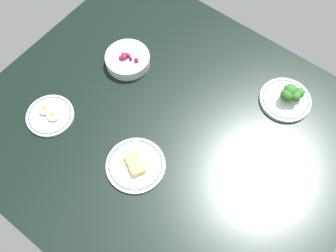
# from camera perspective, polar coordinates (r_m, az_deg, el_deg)

# --- Properties ---
(dining_table) EXTENTS (1.33, 1.15, 0.04)m
(dining_table) POSITION_cam_1_polar(r_m,az_deg,el_deg) (1.42, -0.00, -0.74)
(dining_table) COLOR black
(dining_table) RESTS_ON ground
(plate_eggs) EXTENTS (0.17, 0.17, 0.04)m
(plate_eggs) POSITION_cam_1_polar(r_m,az_deg,el_deg) (1.48, -16.90, 1.55)
(plate_eggs) COLOR silver
(plate_eggs) RESTS_ON dining_table
(bowl_berries) EXTENTS (0.17, 0.17, 0.06)m
(bowl_berries) POSITION_cam_1_polar(r_m,az_deg,el_deg) (1.55, -5.94, 9.69)
(bowl_berries) COLOR silver
(bowl_berries) RESTS_ON dining_table
(plate_cheese) EXTENTS (0.20, 0.20, 0.04)m
(plate_cheese) POSITION_cam_1_polar(r_m,az_deg,el_deg) (1.34, -4.87, -5.60)
(plate_cheese) COLOR silver
(plate_cheese) RESTS_ON dining_table
(plate_broccoli) EXTENTS (0.19, 0.19, 0.09)m
(plate_broccoli) POSITION_cam_1_polar(r_m,az_deg,el_deg) (1.50, 17.08, 4.01)
(plate_broccoli) COLOR silver
(plate_broccoli) RESTS_ON dining_table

